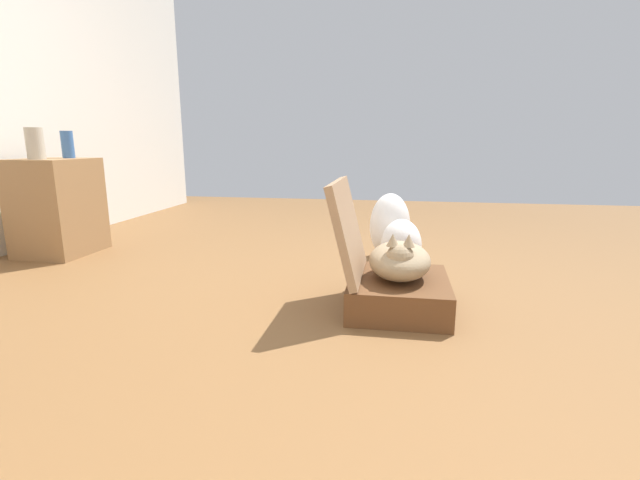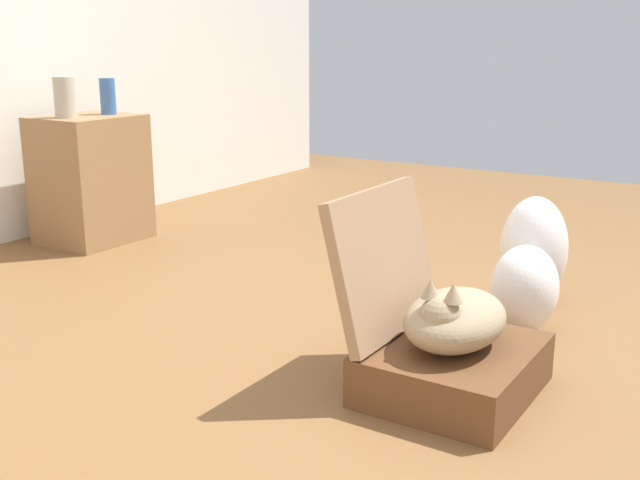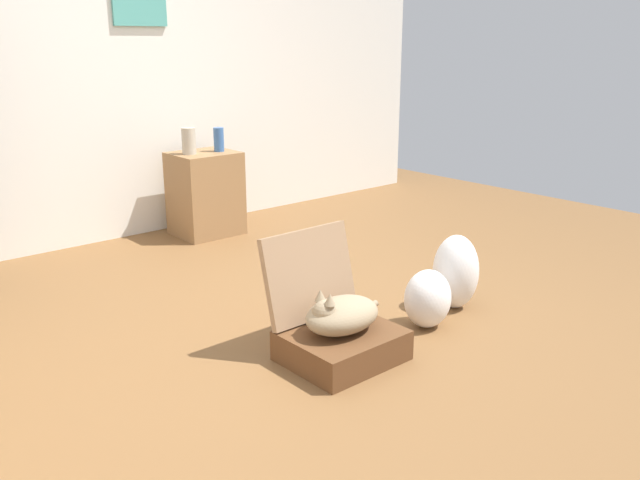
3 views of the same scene
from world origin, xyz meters
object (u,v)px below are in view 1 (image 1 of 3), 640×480
Objects in this scene: plastic_bag_clear at (390,226)px; plastic_bag_white at (401,246)px; vase_tall at (35,143)px; vase_short at (68,145)px; cat at (400,260)px; suitcase_base at (398,293)px; side_table at (58,207)px.

plastic_bag_white is at bearing -167.32° from plastic_bag_clear.
vase_tall reaches higher than plastic_bag_white.
vase_tall is at bearing 171.25° from vase_short.
plastic_bag_clear is at bearing 3.62° from cat.
vase_short is (0.80, 2.28, 0.67)m from suitcase_base.
plastic_bag_white is at bearing -91.59° from side_table.
plastic_bag_white is at bearing -1.25° from suitcase_base.
cat is at bearing -106.52° from side_table.
plastic_bag_white is 1.60× the size of vase_tall.
side_table is at bearing 73.70° from suitcase_base.
vase_tall is at bearing 91.40° from plastic_bag_white.
side_table reaches higher than cat.
side_table is 3.26× the size of vase_tall.
vase_short reaches higher than side_table.
side_table is (-0.26, 2.26, 0.11)m from plastic_bag_clear.
vase_tall is (0.57, 2.32, 0.52)m from cat.
vase_tall is at bearing 99.70° from plastic_bag_clear.
plastic_bag_clear is (0.33, 0.07, 0.06)m from plastic_bag_white.
suitcase_base is 0.16m from cat.
vase_short is at bearing -8.75° from vase_tall.
vase_short reaches higher than suitcase_base.
suitcase_base is at bearing -106.30° from side_table.
cat is 2.42m from side_table.
vase_short is (-0.14, 2.22, 0.53)m from plastic_bag_clear.
vase_short reaches higher than plastic_bag_clear.
vase_tall is 1.09× the size of vase_short.
side_table reaches higher than plastic_bag_clear.
side_table is at bearing -0.23° from vase_tall.
vase_tall reaches higher than suitcase_base.
plastic_bag_white reaches higher than suitcase_base.
side_table is at bearing 88.41° from plastic_bag_white.
suitcase_base is 2.51m from vase_short.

